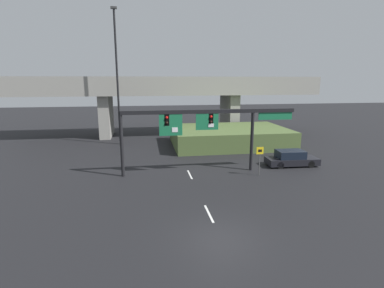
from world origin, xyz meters
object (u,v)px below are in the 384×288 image
speed_limit_sign (260,157)px  highway_light_pole_near (117,75)px  signal_gantry (202,122)px  parked_sedan_near_right (291,159)px

speed_limit_sign → highway_light_pole_near: highway_light_pole_near is taller
speed_limit_sign → signal_gantry: bearing=160.5°
highway_light_pole_near → signal_gantry: bearing=-59.0°
signal_gantry → highway_light_pole_near: size_ratio=0.93×
signal_gantry → parked_sedan_near_right: size_ratio=3.10×
highway_light_pole_near → parked_sedan_near_right: (16.39, -12.25, -7.68)m
highway_light_pole_near → parked_sedan_near_right: highway_light_pole_near is taller
speed_limit_sign → highway_light_pole_near: bearing=130.2°
highway_light_pole_near → parked_sedan_near_right: bearing=-36.8°
speed_limit_sign → parked_sedan_near_right: size_ratio=0.52×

